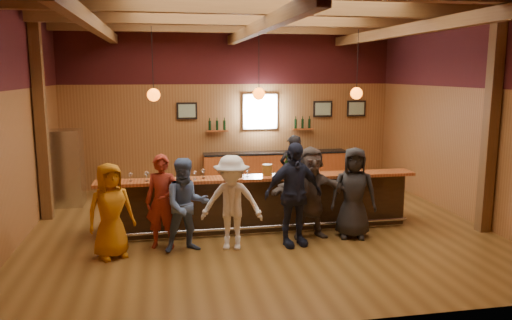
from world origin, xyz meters
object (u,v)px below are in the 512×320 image
(customer_redvest, at_px, (162,202))
(ice_bucket, at_px, (267,170))
(bartender, at_px, (293,172))
(bar_counter, at_px, (258,201))
(customer_orange, at_px, (111,211))
(customer_denim, at_px, (187,205))
(customer_brown, at_px, (310,193))
(customer_white, at_px, (232,203))
(back_bar_cabinet, at_px, (276,169))
(stainless_fridge, at_px, (67,168))
(customer_dark, at_px, (354,193))
(bottle_a, at_px, (287,167))
(customer_navy, at_px, (293,194))

(customer_redvest, xyz_separation_m, ice_bucket, (2.06, 0.71, 0.37))
(customer_redvest, bearing_deg, bartender, 51.22)
(bar_counter, relative_size, customer_orange, 3.86)
(customer_denim, bearing_deg, customer_brown, -1.10)
(customer_orange, bearing_deg, customer_white, -24.22)
(bar_counter, relative_size, ice_bucket, 29.53)
(customer_white, distance_m, customer_brown, 1.59)
(back_bar_cabinet, relative_size, customer_redvest, 2.36)
(customer_white, height_order, bartender, bartender)
(stainless_fridge, height_order, ice_bucket, stainless_fridge)
(stainless_fridge, height_order, customer_orange, stainless_fridge)
(bar_counter, bearing_deg, ice_bucket, -59.04)
(customer_dark, height_order, bottle_a, customer_dark)
(bar_counter, relative_size, bottle_a, 17.21)
(back_bar_cabinet, height_order, bottle_a, bottle_a)
(back_bar_cabinet, relative_size, bottle_a, 10.93)
(bartender, bearing_deg, customer_brown, 81.47)
(back_bar_cabinet, xyz_separation_m, customer_orange, (-3.96, -4.84, 0.34))
(bar_counter, relative_size, customer_brown, 3.60)
(back_bar_cabinet, xyz_separation_m, customer_white, (-1.90, -4.80, 0.37))
(bar_counter, height_order, customer_orange, customer_orange)
(back_bar_cabinet, height_order, ice_bucket, ice_bucket)
(customer_navy, distance_m, bartender, 2.47)
(back_bar_cabinet, distance_m, customer_dark, 4.64)
(customer_orange, relative_size, customer_navy, 0.86)
(customer_orange, relative_size, customer_brown, 0.93)
(bar_counter, xyz_separation_m, customer_navy, (0.40, -1.25, 0.43))
(bottle_a, bearing_deg, customer_redvest, -162.50)
(customer_denim, relative_size, customer_dark, 0.96)
(customer_navy, bearing_deg, customer_white, 167.90)
(customer_white, bearing_deg, bottle_a, 53.26)
(bartender, relative_size, ice_bucket, 8.07)
(customer_orange, distance_m, bartender, 4.51)
(stainless_fridge, height_order, customer_dark, stainless_fridge)
(customer_dark, distance_m, bottle_a, 1.44)
(ice_bucket, height_order, bottle_a, bottle_a)
(customer_orange, relative_size, customer_redvest, 0.96)
(customer_navy, bearing_deg, customer_dark, -0.69)
(customer_denim, bearing_deg, customer_redvest, 138.97)
(bartender, relative_size, bottle_a, 4.70)
(customer_denim, height_order, customer_brown, customer_brown)
(customer_redvest, xyz_separation_m, customer_navy, (2.32, -0.30, 0.10))
(bar_counter, distance_m, bartender, 1.57)
(customer_brown, relative_size, ice_bucket, 8.21)
(customer_redvest, xyz_separation_m, bottle_a, (2.47, 0.78, 0.41))
(customer_redvest, bearing_deg, customer_navy, 8.44)
(bar_counter, distance_m, customer_brown, 1.27)
(customer_navy, xyz_separation_m, ice_bucket, (-0.26, 1.02, 0.27))
(stainless_fridge, relative_size, customer_redvest, 1.06)
(bartender, bearing_deg, customer_redvest, 32.28)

